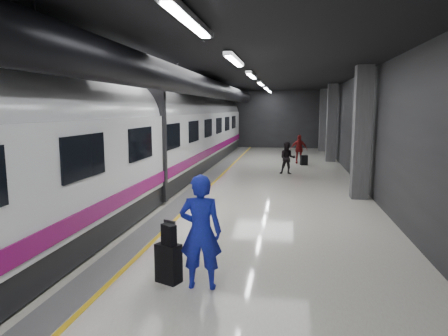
{
  "coord_description": "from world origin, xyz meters",
  "views": [
    {
      "loc": [
        2.13,
        -12.13,
        3.06
      ],
      "look_at": [
        0.35,
        -1.27,
        1.43
      ],
      "focal_mm": 32.0,
      "sensor_mm": 36.0,
      "label": 1
    }
  ],
  "objects": [
    {
      "name": "ground",
      "position": [
        0.0,
        0.0,
        0.0
      ],
      "size": [
        40.0,
        40.0,
        0.0
      ],
      "primitive_type": "plane",
      "color": "silver",
      "rests_on": "ground"
    },
    {
      "name": "platform_hall",
      "position": [
        -0.29,
        0.96,
        3.54
      ],
      "size": [
        10.02,
        40.02,
        4.51
      ],
      "color": "black",
      "rests_on": "ground"
    },
    {
      "name": "train",
      "position": [
        -3.25,
        -0.0,
        2.07
      ],
      "size": [
        3.05,
        38.0,
        4.05
      ],
      "color": "black",
      "rests_on": "ground"
    },
    {
      "name": "traveler_main",
      "position": [
        0.68,
        -5.73,
        0.99
      ],
      "size": [
        0.76,
        0.54,
        1.99
      ],
      "primitive_type": "imported",
      "rotation": [
        0.0,
        0.0,
        3.23
      ],
      "color": "#1B1CD0",
      "rests_on": "ground"
    },
    {
      "name": "suitcase_main",
      "position": [
        0.07,
        -5.62,
        0.35
      ],
      "size": [
        0.5,
        0.42,
        0.7
      ],
      "primitive_type": "cube",
      "rotation": [
        0.0,
        0.0,
        -0.41
      ],
      "color": "black",
      "rests_on": "ground"
    },
    {
      "name": "shoulder_bag",
      "position": [
        0.09,
        -5.65,
        0.89
      ],
      "size": [
        0.31,
        0.28,
        0.37
      ],
      "primitive_type": "cube",
      "rotation": [
        0.0,
        0.0,
        -0.64
      ],
      "color": "black",
      "rests_on": "suitcase_main"
    },
    {
      "name": "traveler_far_a",
      "position": [
        2.07,
        6.8,
        0.76
      ],
      "size": [
        0.75,
        0.58,
        1.53
      ],
      "primitive_type": "imported",
      "rotation": [
        0.0,
        0.0,
        0.01
      ],
      "color": "black",
      "rests_on": "ground"
    },
    {
      "name": "traveler_far_b",
      "position": [
        2.68,
        10.84,
        0.81
      ],
      "size": [
        0.95,
        0.39,
        1.61
      ],
      "primitive_type": "imported",
      "rotation": [
        0.0,
        0.0,
        0.0
      ],
      "color": "maroon",
      "rests_on": "ground"
    },
    {
      "name": "suitcase_far",
      "position": [
        2.96,
        10.09,
        0.27
      ],
      "size": [
        0.42,
        0.33,
        0.55
      ],
      "primitive_type": "cube",
      "rotation": [
        0.0,
        0.0,
        0.27
      ],
      "color": "black",
      "rests_on": "ground"
    }
  ]
}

